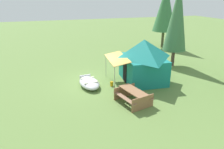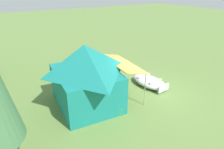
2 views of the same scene
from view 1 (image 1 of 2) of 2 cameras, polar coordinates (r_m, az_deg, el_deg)
ground_plane at (r=14.56m, az=-3.86°, el=-1.87°), size 80.00×80.00×0.00m
beached_rowboat at (r=13.75m, az=-6.16°, el=-2.22°), size 2.28×1.35×0.48m
canvas_cabin_tent at (r=14.36m, az=8.44°, el=3.94°), size 3.61×4.02×2.87m
picnic_table at (r=11.57m, az=5.75°, el=-5.53°), size 2.12×1.81×0.77m
cooler_box at (r=15.70m, az=3.29°, el=0.55°), size 0.56×0.47×0.36m
fuel_can at (r=13.75m, az=-0.10°, el=-2.54°), size 0.28×0.28×0.30m
pine_tree_back_left at (r=24.33m, az=14.21°, el=17.04°), size 2.47×2.47×6.75m
pine_tree_far_center at (r=17.74m, az=17.23°, el=14.70°), size 1.86×1.86×6.68m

